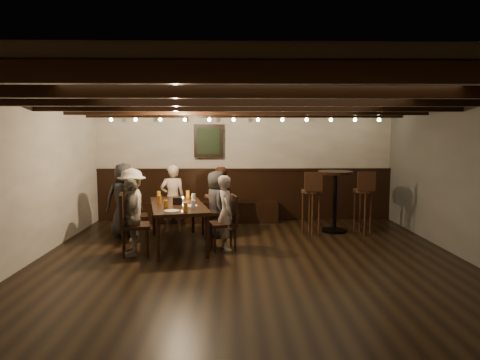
{
  "coord_description": "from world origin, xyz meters",
  "views": [
    {
      "loc": [
        -0.27,
        -5.95,
        1.87
      ],
      "look_at": [
        -0.15,
        1.3,
        1.11
      ],
      "focal_mm": 32.0,
      "sensor_mm": 36.0,
      "label": 1
    }
  ],
  "objects_px": {
    "person_bench_centre": "(173,198)",
    "person_left_far": "(132,217)",
    "chair_right_far": "(224,233)",
    "bar_stool_left": "(311,211)",
    "high_top_table": "(335,192)",
    "person_left_near": "(132,205)",
    "bar_stool_right": "(363,210)",
    "chair_left_far": "(134,236)",
    "chair_right_near": "(215,221)",
    "person_right_near": "(216,204)",
    "person_right_far": "(226,213)",
    "dining_table": "(178,207)",
    "person_bench_left": "(124,200)",
    "chair_left_near": "(135,225)",
    "person_bench_right": "(220,199)"
  },
  "relations": [
    {
      "from": "chair_left_far",
      "to": "bar_stool_right",
      "type": "relative_size",
      "value": 0.81
    },
    {
      "from": "person_bench_centre",
      "to": "high_top_table",
      "type": "distance_m",
      "value": 3.15
    },
    {
      "from": "chair_left_near",
      "to": "bar_stool_left",
      "type": "distance_m",
      "value": 3.26
    },
    {
      "from": "dining_table",
      "to": "high_top_table",
      "type": "bearing_deg",
      "value": 6.16
    },
    {
      "from": "person_right_near",
      "to": "bar_stool_right",
      "type": "height_order",
      "value": "person_right_near"
    },
    {
      "from": "person_right_near",
      "to": "high_top_table",
      "type": "relative_size",
      "value": 1.03
    },
    {
      "from": "dining_table",
      "to": "chair_right_far",
      "type": "relative_size",
      "value": 2.28
    },
    {
      "from": "chair_left_far",
      "to": "bar_stool_right",
      "type": "bearing_deg",
      "value": 97.0
    },
    {
      "from": "chair_left_near",
      "to": "bar_stool_right",
      "type": "xyz_separation_m",
      "value": [
        4.22,
        0.53,
        0.16
      ]
    },
    {
      "from": "chair_right_near",
      "to": "person_bench_right",
      "type": "relative_size",
      "value": 0.76
    },
    {
      "from": "person_bench_left",
      "to": "person_bench_centre",
      "type": "height_order",
      "value": "person_bench_left"
    },
    {
      "from": "chair_left_far",
      "to": "person_left_far",
      "type": "bearing_deg",
      "value": -90.0
    },
    {
      "from": "person_right_near",
      "to": "person_right_far",
      "type": "relative_size",
      "value": 1.0
    },
    {
      "from": "person_left_near",
      "to": "chair_right_near",
      "type": "bearing_deg",
      "value": 90.0
    },
    {
      "from": "chair_right_far",
      "to": "person_left_near",
      "type": "bearing_deg",
      "value": 58.5
    },
    {
      "from": "person_bench_centre",
      "to": "person_bench_left",
      "type": "bearing_deg",
      "value": 9.46
    },
    {
      "from": "chair_right_near",
      "to": "person_left_near",
      "type": "bearing_deg",
      "value": 90.0
    },
    {
      "from": "chair_right_far",
      "to": "person_right_far",
      "type": "xyz_separation_m",
      "value": [
        0.03,
        0.01,
        0.34
      ]
    },
    {
      "from": "person_bench_right",
      "to": "person_left_near",
      "type": "distance_m",
      "value": 1.71
    },
    {
      "from": "chair_right_near",
      "to": "person_bench_right",
      "type": "height_order",
      "value": "person_bench_right"
    },
    {
      "from": "person_right_far",
      "to": "bar_stool_right",
      "type": "bearing_deg",
      "value": -79.35
    },
    {
      "from": "chair_right_far",
      "to": "person_bench_right",
      "type": "height_order",
      "value": "person_bench_right"
    },
    {
      "from": "person_bench_left",
      "to": "person_bench_centre",
      "type": "bearing_deg",
      "value": -170.54
    },
    {
      "from": "person_right_far",
      "to": "chair_right_near",
      "type": "bearing_deg",
      "value": 1.89
    },
    {
      "from": "chair_left_near",
      "to": "chair_right_near",
      "type": "height_order",
      "value": "chair_right_near"
    },
    {
      "from": "person_bench_right",
      "to": "person_right_near",
      "type": "xyz_separation_m",
      "value": [
        -0.05,
        -0.47,
        -0.02
      ]
    },
    {
      "from": "person_right_far",
      "to": "person_bench_left",
      "type": "bearing_deg",
      "value": 50.71
    },
    {
      "from": "person_right_far",
      "to": "bar_stool_left",
      "type": "distance_m",
      "value": 1.91
    },
    {
      "from": "person_left_near",
      "to": "bar_stool_right",
      "type": "height_order",
      "value": "person_left_near"
    },
    {
      "from": "high_top_table",
      "to": "person_bench_centre",
      "type": "bearing_deg",
      "value": 179.12
    },
    {
      "from": "chair_right_far",
      "to": "bar_stool_left",
      "type": "distance_m",
      "value": 1.94
    },
    {
      "from": "chair_left_far",
      "to": "person_left_near",
      "type": "xyz_separation_m",
      "value": [
        -0.22,
        0.87,
        0.35
      ]
    },
    {
      "from": "high_top_table",
      "to": "person_right_far",
      "type": "bearing_deg",
      "value": -149.01
    },
    {
      "from": "chair_right_near",
      "to": "person_right_near",
      "type": "height_order",
      "value": "person_right_near"
    },
    {
      "from": "person_left_far",
      "to": "chair_right_near",
      "type": "bearing_deg",
      "value": 121.47
    },
    {
      "from": "person_bench_centre",
      "to": "bar_stool_left",
      "type": "relative_size",
      "value": 1.09
    },
    {
      "from": "person_bench_centre",
      "to": "person_left_far",
      "type": "xyz_separation_m",
      "value": [
        -0.41,
        -1.63,
        -0.05
      ]
    },
    {
      "from": "chair_right_near",
      "to": "person_bench_centre",
      "type": "relative_size",
      "value": 0.73
    },
    {
      "from": "person_bench_right",
      "to": "high_top_table",
      "type": "distance_m",
      "value": 2.24
    },
    {
      "from": "person_bench_centre",
      "to": "high_top_table",
      "type": "xyz_separation_m",
      "value": [
        3.15,
        -0.05,
        0.12
      ]
    },
    {
      "from": "chair_left_far",
      "to": "person_bench_right",
      "type": "height_order",
      "value": "person_bench_right"
    },
    {
      "from": "person_bench_centre",
      "to": "person_right_near",
      "type": "relative_size",
      "value": 1.07
    },
    {
      "from": "chair_left_near",
      "to": "person_bench_left",
      "type": "distance_m",
      "value": 0.63
    },
    {
      "from": "chair_left_far",
      "to": "high_top_table",
      "type": "relative_size",
      "value": 0.82
    },
    {
      "from": "bar_stool_left",
      "to": "high_top_table",
      "type": "bearing_deg",
      "value": 20.54
    },
    {
      "from": "bar_stool_right",
      "to": "person_left_near",
      "type": "bearing_deg",
      "value": -173.07
    },
    {
      "from": "chair_right_far",
      "to": "high_top_table",
      "type": "distance_m",
      "value": 2.52
    },
    {
      "from": "chair_right_near",
      "to": "person_bench_left",
      "type": "bearing_deg",
      "value": 74.48
    },
    {
      "from": "dining_table",
      "to": "person_bench_centre",
      "type": "distance_m",
      "value": 1.05
    },
    {
      "from": "chair_left_far",
      "to": "person_right_near",
      "type": "height_order",
      "value": "person_right_near"
    }
  ]
}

